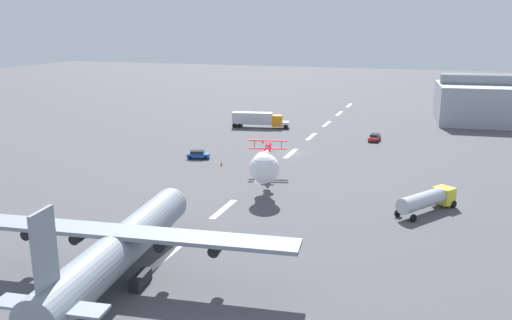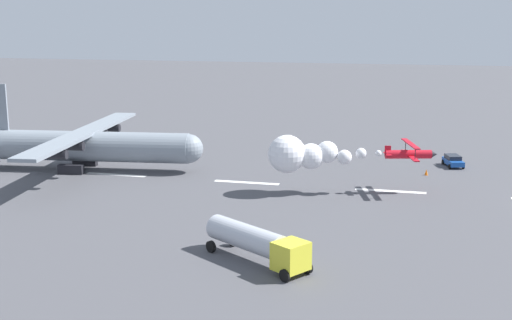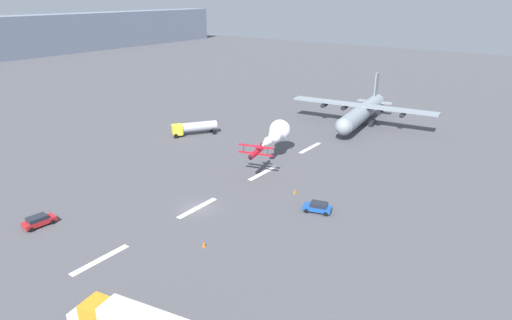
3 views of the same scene
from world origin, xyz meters
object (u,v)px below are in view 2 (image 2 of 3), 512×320
fuel_tanker_truck (257,242)px  followme_car_yellow (453,160)px  cargo_transport_plane (92,145)px  stunt_biplane_red (303,155)px  traffic_cone_far (426,172)px

fuel_tanker_truck → followme_car_yellow: (-16.86, -41.15, -0.94)m
cargo_transport_plane → stunt_biplane_red: bearing=169.9°
stunt_biplane_red → followme_car_yellow: size_ratio=4.18×
followme_car_yellow → traffic_cone_far: bearing=60.5°
cargo_transport_plane → followme_car_yellow: cargo_transport_plane is taller
cargo_transport_plane → fuel_tanker_truck: 39.89m
stunt_biplane_red → followme_car_yellow: (-17.08, -18.55, -3.64)m
stunt_biplane_red → traffic_cone_far: bearing=-137.6°
followme_car_yellow → fuel_tanker_truck: bearing=67.7°
cargo_transport_plane → followme_car_yellow: bearing=-163.5°
cargo_transport_plane → fuel_tanker_truck: (-28.70, 27.67, -1.57)m
stunt_biplane_red → fuel_tanker_truck: (-0.22, 22.60, -2.70)m
cargo_transport_plane → stunt_biplane_red: 28.94m
fuel_tanker_truck → followme_car_yellow: bearing=-112.3°
stunt_biplane_red → fuel_tanker_truck: 22.77m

